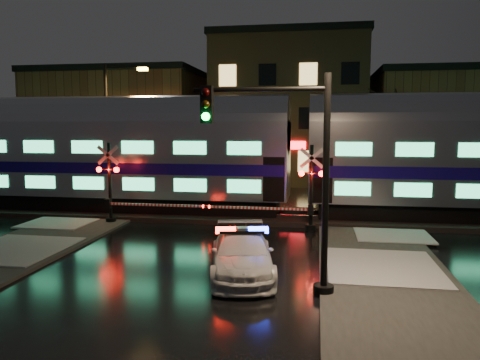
% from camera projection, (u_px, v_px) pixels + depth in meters
% --- Properties ---
extents(ground, '(120.00, 120.00, 0.00)m').
position_uv_depth(ground, '(207.00, 240.00, 19.01)').
color(ground, black).
rests_on(ground, ground).
extents(ballast, '(90.00, 4.20, 0.24)m').
position_uv_depth(ballast, '(230.00, 214.00, 23.90)').
color(ballast, black).
rests_on(ballast, ground).
extents(sidewalk_right, '(4.00, 20.00, 0.12)m').
position_uv_depth(sidewalk_right, '(398.00, 303.00, 12.07)').
color(sidewalk_right, '#2D2D2D').
rests_on(sidewalk_right, ground).
extents(building_left, '(14.00, 10.00, 9.00)m').
position_uv_depth(building_left, '(123.00, 127.00, 42.17)').
color(building_left, brown).
rests_on(building_left, ground).
extents(building_mid, '(12.00, 11.00, 11.50)m').
position_uv_depth(building_mid, '(290.00, 113.00, 40.08)').
color(building_mid, brown).
rests_on(building_mid, ground).
extents(building_right, '(12.00, 10.00, 8.50)m').
position_uv_depth(building_right, '(451.00, 131.00, 37.65)').
color(building_right, brown).
rests_on(building_right, ground).
extents(train, '(51.00, 3.12, 5.92)m').
position_uv_depth(train, '(299.00, 151.00, 22.96)').
color(train, black).
rests_on(train, ballast).
extents(police_car, '(2.73, 4.90, 1.50)m').
position_uv_depth(police_car, '(242.00, 253.00, 14.52)').
color(police_car, silver).
rests_on(police_car, ground).
extents(crossing_signal_right, '(5.38, 0.64, 3.81)m').
position_uv_depth(crossing_signal_right, '(303.00, 196.00, 20.48)').
color(crossing_signal_right, black).
rests_on(crossing_signal_right, ground).
extents(crossing_signal_left, '(5.44, 0.64, 3.85)m').
position_uv_depth(crossing_signal_left, '(116.00, 191.00, 21.88)').
color(crossing_signal_left, black).
rests_on(crossing_signal_left, ground).
extents(traffic_light, '(3.87, 0.70, 5.99)m').
position_uv_depth(traffic_light, '(290.00, 180.00, 12.54)').
color(traffic_light, black).
rests_on(traffic_light, ground).
extents(streetlight, '(2.78, 0.29, 8.32)m').
position_uv_depth(streetlight, '(111.00, 123.00, 28.60)').
color(streetlight, black).
rests_on(streetlight, ground).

